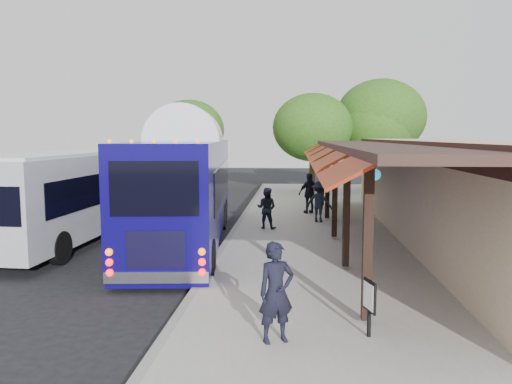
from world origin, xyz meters
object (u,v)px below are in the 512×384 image
(ped_c, at_px, (310,193))
(ped_d, at_px, (319,202))
(ped_a, at_px, (276,292))
(sign_board, at_px, (369,299))
(city_bus, at_px, (84,189))
(ped_b, at_px, (267,208))
(coach_bus, at_px, (186,184))

(ped_c, distance_m, ped_d, 2.36)
(ped_a, relative_size, sign_board, 1.71)
(ped_d, bearing_deg, sign_board, 108.27)
(ped_a, height_order, ped_d, ped_a)
(city_bus, relative_size, ped_a, 6.72)
(city_bus, bearing_deg, ped_b, 12.10)
(ped_b, xyz_separation_m, ped_c, (1.78, 4.05, 0.13))
(ped_a, height_order, ped_c, ped_c)
(ped_a, xyz_separation_m, ped_b, (-0.79, 10.74, -0.09))
(sign_board, bearing_deg, city_bus, 118.74)
(coach_bus, height_order, ped_b, coach_bus)
(city_bus, bearing_deg, ped_c, 33.57)
(ped_a, bearing_deg, city_bus, 104.25)
(city_bus, distance_m, ped_c, 10.06)
(ped_a, bearing_deg, coach_bus, 87.79)
(city_bus, bearing_deg, ped_d, 20.21)
(ped_a, bearing_deg, ped_c, 61.98)
(ped_c, height_order, sign_board, ped_c)
(city_bus, height_order, sign_board, city_bus)
(ped_c, height_order, ped_d, ped_c)
(coach_bus, distance_m, city_bus, 4.12)
(ped_b, height_order, sign_board, ped_b)
(ped_c, bearing_deg, coach_bus, 28.62)
(ped_d, bearing_deg, ped_b, 55.77)
(coach_bus, relative_size, ped_b, 7.55)
(ped_b, relative_size, sign_board, 1.55)
(ped_d, bearing_deg, coach_bus, 53.97)
(city_bus, distance_m, ped_d, 9.38)
(coach_bus, relative_size, sign_board, 11.70)
(coach_bus, bearing_deg, ped_c, 47.51)
(ped_a, bearing_deg, ped_b, 70.02)
(coach_bus, height_order, ped_c, coach_bus)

